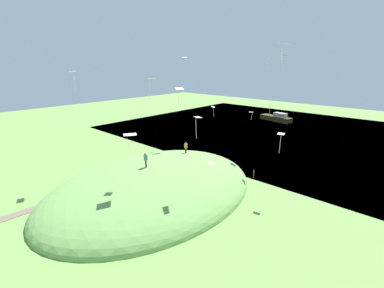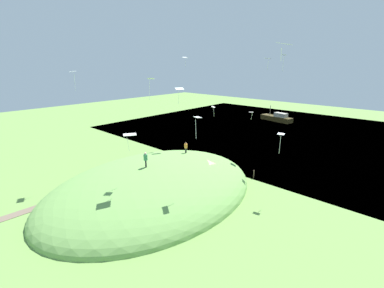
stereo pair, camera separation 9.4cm
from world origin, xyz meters
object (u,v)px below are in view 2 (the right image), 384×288
(kite_2, at_px, (284,57))
(mooring_post, at_px, (254,174))
(kite_1, at_px, (251,113))
(kite_7, at_px, (213,107))
(person_with_child, at_px, (146,158))
(kite_3, at_px, (284,44))
(person_walking_path, at_px, (186,146))
(kite_11, at_px, (151,81))
(kite_8, at_px, (179,89))
(kite_10, at_px, (197,119))
(kite_0, at_px, (185,58))
(boat_on_lake, at_px, (277,118))
(kite_6, at_px, (130,135))
(kite_4, at_px, (268,59))
(kite_5, at_px, (73,73))
(kite_9, at_px, (281,136))

(kite_2, relative_size, mooring_post, 2.05)
(kite_1, distance_m, kite_7, 6.20)
(person_with_child, xyz_separation_m, kite_3, (-0.85, 15.10, 11.77))
(person_with_child, xyz_separation_m, person_walking_path, (-7.83, -0.95, -0.63))
(person_with_child, height_order, kite_11, kite_11)
(person_with_child, distance_m, kite_8, 12.41)
(kite_8, bearing_deg, kite_11, 29.74)
(kite_10, bearing_deg, person_with_child, -83.79)
(kite_0, bearing_deg, kite_3, 60.50)
(boat_on_lake, bearing_deg, mooring_post, -57.70)
(boat_on_lake, xyz_separation_m, mooring_post, (37.09, 13.91, -0.31))
(kite_0, xyz_separation_m, kite_6, (16.47, 8.54, -7.29))
(kite_7, bearing_deg, kite_4, 109.43)
(kite_3, relative_size, kite_7, 0.70)
(kite_11, bearing_deg, person_with_child, -93.97)
(kite_7, height_order, kite_10, kite_10)
(boat_on_lake, distance_m, kite_5, 53.97)
(person_with_child, relative_size, kite_10, 0.87)
(boat_on_lake, xyz_separation_m, kite_3, (48.19, 21.30, 15.12))
(kite_1, bearing_deg, kite_7, -68.58)
(kite_0, distance_m, mooring_post, 20.06)
(person_with_child, height_order, kite_4, kite_4)
(kite_3, relative_size, kite_4, 0.70)
(boat_on_lake, relative_size, kite_7, 5.41)
(kite_3, distance_m, kite_5, 24.34)
(boat_on_lake, distance_m, kite_4, 35.28)
(person_with_child, xyz_separation_m, kite_11, (0.12, 1.74, 8.85))
(person_with_child, height_order, person_walking_path, person_with_child)
(person_with_child, xyz_separation_m, kite_7, (-16.21, -2.68, 3.72))
(kite_7, distance_m, kite_8, 7.53)
(kite_1, height_order, mooring_post, kite_1)
(kite_7, xyz_separation_m, kite_11, (16.33, 4.42, 5.13))
(kite_9, height_order, kite_10, kite_10)
(person_with_child, relative_size, kite_0, 1.23)
(kite_1, height_order, kite_6, kite_6)
(person_with_child, bearing_deg, kite_3, -149.62)
(kite_8, bearing_deg, person_with_child, 21.59)
(kite_0, height_order, mooring_post, kite_0)
(boat_on_lake, xyz_separation_m, kite_9, (40.43, 18.47, 6.54))
(boat_on_lake, height_order, kite_2, kite_2)
(kite_2, height_order, kite_4, kite_2)
(kite_4, xyz_separation_m, kite_6, (22.81, -1.88, -7.12))
(kite_3, xyz_separation_m, kite_8, (-8.67, -18.87, -4.76))
(kite_9, bearing_deg, kite_4, -144.24)
(person_walking_path, xyz_separation_m, kite_11, (7.95, 2.69, 9.48))
(kite_0, bearing_deg, mooring_post, 87.49)
(boat_on_lake, bearing_deg, person_with_child, -71.05)
(boat_on_lake, distance_m, kite_8, 40.92)
(kite_5, bearing_deg, kite_0, 168.42)
(person_with_child, relative_size, mooring_post, 1.70)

